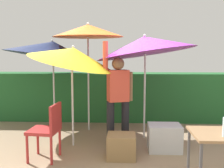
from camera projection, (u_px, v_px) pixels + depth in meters
The scene contains 10 objects.
ground_plane at pixel (111, 146), 4.59m from camera, with size 24.00×24.00×0.00m, color #9E8466.
hedge_row at pixel (115, 96), 6.44m from camera, with size 8.00×0.70×1.19m, color #23602D.
umbrella_rainbow at pixel (145, 45), 4.84m from camera, with size 1.94×1.91×2.18m.
umbrella_orange at pixel (88, 31), 5.35m from camera, with size 1.50×1.50×2.33m.
umbrella_yellow at pixel (53, 50), 5.52m from camera, with size 2.08×2.05×2.16m.
umbrella_navy at pixel (73, 55), 4.48m from camera, with size 1.57×1.54×1.99m.
person_vendor at pixel (118, 95), 4.52m from camera, with size 0.55×0.32×1.88m.
chair_plastic at pixel (48, 128), 3.95m from camera, with size 0.48×0.48×0.89m.
cooler_box at pixel (164, 138), 4.36m from camera, with size 0.56×0.41×0.45m, color silver.
crate_cardboard at pixel (121, 146), 4.04m from camera, with size 0.45×0.39×0.39m, color #9E7A4C.
Camera 1 is at (0.23, -4.43, 1.64)m, focal length 40.66 mm.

